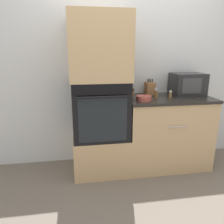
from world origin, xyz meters
name	(u,v)px	position (x,y,z in m)	size (l,w,h in m)	color
ground_plane	(131,179)	(0.00, 0.00, 0.00)	(12.00, 12.00, 0.00)	#6B6056
wall_back	(122,68)	(0.00, 0.63, 1.25)	(8.00, 0.05, 2.50)	silver
oven_cabinet_base	(101,152)	(-0.33, 0.30, 0.23)	(0.67, 0.60, 0.47)	tan
wall_oven	(100,109)	(-0.33, 0.30, 0.81)	(0.64, 0.64, 0.68)	black
oven_cabinet_upper	(99,48)	(-0.33, 0.30, 1.51)	(0.67, 0.60, 0.73)	tan
counter_unit	(166,132)	(0.52, 0.30, 0.46)	(1.07, 0.63, 0.92)	tan
microwave	(188,84)	(0.82, 0.41, 1.06)	(0.40, 0.32, 0.28)	#232326
knife_block	(150,88)	(0.34, 0.49, 1.00)	(0.11, 0.14, 0.21)	olive
bowl	(144,98)	(0.16, 0.16, 0.95)	(0.18, 0.18, 0.05)	#B24C42
condiment_jar_near	(156,93)	(0.36, 0.30, 0.97)	(0.05, 0.05, 0.11)	brown
condiment_jar_mid	(170,94)	(0.52, 0.24, 0.96)	(0.04, 0.04, 0.09)	brown
condiment_jar_far	(132,93)	(0.07, 0.36, 0.97)	(0.05, 0.05, 0.11)	brown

